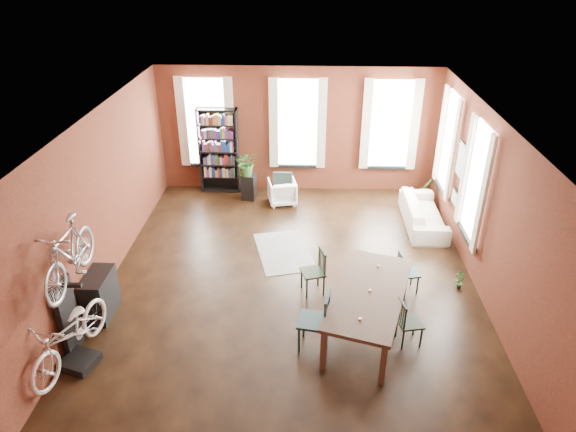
# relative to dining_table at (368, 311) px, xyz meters

# --- Properties ---
(room) EXTENTS (9.00, 9.04, 3.22)m
(room) POSITION_rel_dining_table_xyz_m (-1.07, 1.77, 1.73)
(room) COLOR black
(room) RESTS_ON ground
(dining_table) EXTENTS (1.71, 2.57, 0.80)m
(dining_table) POSITION_rel_dining_table_xyz_m (0.00, 0.00, 0.00)
(dining_table) COLOR #4A382C
(dining_table) RESTS_ON ground
(dining_chair_a) EXTENTS (0.55, 0.55, 1.03)m
(dining_chair_a) POSITION_rel_dining_table_xyz_m (-0.90, -0.42, 0.12)
(dining_chair_a) COLOR #1C3A3D
(dining_chair_a) RESTS_ON ground
(dining_chair_b) EXTENTS (0.51, 0.51, 0.87)m
(dining_chair_b) POSITION_rel_dining_table_xyz_m (-0.91, 1.06, 0.04)
(dining_chair_b) COLOR black
(dining_chair_b) RESTS_ON ground
(dining_chair_c) EXTENTS (0.44, 0.44, 0.81)m
(dining_chair_c) POSITION_rel_dining_table_xyz_m (0.65, -0.26, 0.00)
(dining_chair_c) COLOR black
(dining_chair_c) RESTS_ON ground
(dining_chair_d) EXTENTS (0.43, 0.43, 0.80)m
(dining_chair_d) POSITION_rel_dining_table_xyz_m (0.85, 1.17, -0.00)
(dining_chair_d) COLOR #193637
(dining_chair_d) RESTS_ON ground
(bookshelf) EXTENTS (1.00, 0.32, 2.20)m
(bookshelf) POSITION_rel_dining_table_xyz_m (-3.32, 5.46, 0.70)
(bookshelf) COLOR black
(bookshelf) RESTS_ON ground
(white_armchair) EXTENTS (0.77, 0.74, 0.68)m
(white_armchair) POSITION_rel_dining_table_xyz_m (-1.67, 4.76, -0.06)
(white_armchair) COLOR white
(white_armchair) RESTS_ON ground
(cream_sofa) EXTENTS (0.61, 2.08, 0.81)m
(cream_sofa) POSITION_rel_dining_table_xyz_m (1.63, 3.76, 0.01)
(cream_sofa) COLOR beige
(cream_sofa) RESTS_ON ground
(striped_rug) EXTENTS (1.44, 1.90, 0.01)m
(striped_rug) POSITION_rel_dining_table_xyz_m (-1.52, 2.44, -0.40)
(striped_rug) COLOR black
(striped_rug) RESTS_ON ground
(bike_trainer) EXTENTS (0.59, 0.59, 0.14)m
(bike_trainer) POSITION_rel_dining_table_xyz_m (-4.49, -1.00, -0.33)
(bike_trainer) COLOR black
(bike_trainer) RESTS_ON ground
(bike_wall_rack) EXTENTS (0.16, 0.60, 1.30)m
(bike_wall_rack) POSITION_rel_dining_table_xyz_m (-4.72, -0.64, 0.25)
(bike_wall_rack) COLOR black
(bike_wall_rack) RESTS_ON ground
(console_table) EXTENTS (0.40, 0.80, 0.80)m
(console_table) POSITION_rel_dining_table_xyz_m (-4.60, 0.26, -0.00)
(console_table) COLOR black
(console_table) RESTS_ON ground
(plant_stand) EXTENTS (0.38, 0.38, 0.66)m
(plant_stand) POSITION_rel_dining_table_xyz_m (-2.52, 4.97, -0.07)
(plant_stand) COLOR black
(plant_stand) RESTS_ON ground
(plant_by_sofa) EXTENTS (0.60, 0.79, 0.31)m
(plant_by_sofa) POSITION_rel_dining_table_xyz_m (1.94, 5.01, -0.25)
(plant_by_sofa) COLOR #2E4F1F
(plant_by_sofa) RESTS_ON ground
(plant_small) EXTENTS (0.28, 0.40, 0.13)m
(plant_small) POSITION_rel_dining_table_xyz_m (1.85, 1.28, -0.34)
(plant_small) COLOR #2E5E25
(plant_small) RESTS_ON ground
(bicycle_floor) EXTENTS (0.82, 1.08, 1.86)m
(bicycle_floor) POSITION_rel_dining_table_xyz_m (-4.53, -1.02, 0.66)
(bicycle_floor) COLOR silver
(bicycle_floor) RESTS_ON bike_trainer
(bicycle_hung) EXTENTS (0.47, 1.00, 1.66)m
(bicycle_hung) POSITION_rel_dining_table_xyz_m (-4.47, -0.64, 1.73)
(bicycle_hung) COLOR #A5A8AD
(bicycle_hung) RESTS_ON bike_wall_rack
(plant_on_stand) EXTENTS (0.67, 0.73, 0.50)m
(plant_on_stand) POSITION_rel_dining_table_xyz_m (-2.55, 4.95, 0.51)
(plant_on_stand) COLOR #2B5B24
(plant_on_stand) RESTS_ON plant_stand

